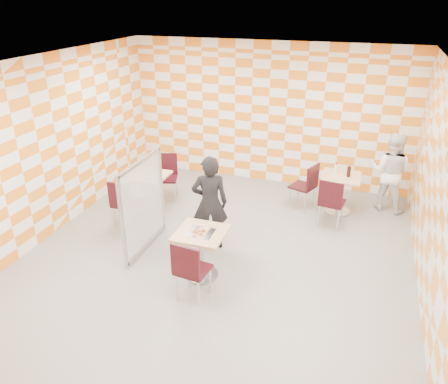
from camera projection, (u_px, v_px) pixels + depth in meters
name	position (u px, v px, depth m)	size (l,w,h in m)	color
room_shell	(225.00, 162.00, 6.71)	(7.00, 7.00, 7.00)	gray
main_table	(201.00, 246.00, 6.35)	(0.70, 0.70, 0.75)	tan
second_table	(340.00, 188.00, 8.24)	(0.70, 0.70, 0.75)	tan
empty_table	(149.00, 187.00, 8.27)	(0.70, 0.70, 0.75)	tan
chair_main_front	(190.00, 267.00, 5.81)	(0.47, 0.48, 0.92)	black
chair_second_front	(331.00, 200.00, 7.68)	(0.48, 0.48, 0.92)	black
chair_second_side	(307.00, 183.00, 8.33)	(0.55, 0.54, 0.92)	black
chair_empty_near	(123.00, 201.00, 7.64)	(0.43, 0.44, 0.92)	black
chair_empty_far	(167.00, 173.00, 8.82)	(0.53, 0.54, 0.92)	black
partition	(143.00, 205.00, 6.94)	(0.08, 1.38, 1.55)	white
man_dark	(210.00, 203.00, 6.99)	(0.58, 0.38, 1.59)	black
man_white	(391.00, 172.00, 8.25)	(0.75, 0.58, 1.54)	white
pizza_on_foil	(200.00, 231.00, 6.23)	(0.40, 0.40, 0.04)	silver
sport_bottle	(336.00, 168.00, 8.26)	(0.06, 0.06, 0.20)	white
soda_bottle	(349.00, 172.00, 8.05)	(0.07, 0.07, 0.23)	black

